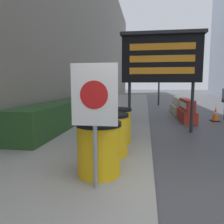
% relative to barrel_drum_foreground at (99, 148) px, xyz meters
% --- Properties ---
extents(ground_plane, '(120.00, 120.00, 0.00)m').
position_rel_barrel_drum_foreground_xyz_m(ground_plane, '(0.88, -0.80, -0.56)').
color(ground_plane, '#474749').
extents(sidewalk_left, '(3.60, 56.00, 0.13)m').
position_rel_barrel_drum_foreground_xyz_m(sidewalk_left, '(-0.92, -0.80, -0.50)').
color(sidewalk_left, gray).
rests_on(sidewalk_left, ground_plane).
extents(building_left_facade, '(0.40, 50.40, 11.60)m').
position_rel_barrel_drum_foreground_xyz_m(building_left_facade, '(-2.92, 9.00, 5.24)').
color(building_left_facade, gray).
rests_on(building_left_facade, ground_plane).
extents(hedge_strip, '(0.90, 7.13, 0.85)m').
position_rel_barrel_drum_foreground_xyz_m(hedge_strip, '(-2.12, 4.54, -0.01)').
color(hedge_strip, '#284C23').
rests_on(hedge_strip, sidewalk_left).
extents(barrel_drum_foreground, '(0.71, 0.71, 0.86)m').
position_rel_barrel_drum_foreground_xyz_m(barrel_drum_foreground, '(0.00, 0.00, 0.00)').
color(barrel_drum_foreground, yellow).
rests_on(barrel_drum_foreground, sidewalk_left).
extents(barrel_drum_middle, '(0.71, 0.71, 0.86)m').
position_rel_barrel_drum_foreground_xyz_m(barrel_drum_middle, '(0.04, 0.98, 0.00)').
color(barrel_drum_middle, yellow).
rests_on(barrel_drum_middle, sidewalk_left).
extents(barrel_drum_back, '(0.71, 0.71, 0.86)m').
position_rel_barrel_drum_foreground_xyz_m(barrel_drum_back, '(0.03, 1.96, 0.00)').
color(barrel_drum_back, yellow).
rests_on(barrel_drum_back, sidewalk_left).
extents(warning_sign, '(0.63, 0.08, 1.72)m').
position_rel_barrel_drum_foreground_xyz_m(warning_sign, '(0.05, -0.48, 0.76)').
color(warning_sign, gray).
rests_on(warning_sign, sidewalk_left).
extents(message_board, '(2.66, 0.36, 3.22)m').
position_rel_barrel_drum_foreground_xyz_m(message_board, '(1.20, 4.03, 1.83)').
color(message_board, '#28282B').
rests_on(message_board, ground_plane).
extents(jersey_barrier_red_striped, '(0.53, 2.08, 0.93)m').
position_rel_barrel_drum_foreground_xyz_m(jersey_barrier_red_striped, '(2.47, 6.36, -0.15)').
color(jersey_barrier_red_striped, red).
rests_on(jersey_barrier_red_striped, ground_plane).
extents(jersey_barrier_cream, '(0.64, 2.18, 0.85)m').
position_rel_barrel_drum_foreground_xyz_m(jersey_barrier_cream, '(2.47, 8.79, -0.19)').
color(jersey_barrier_cream, beige).
rests_on(jersey_barrier_cream, ground_plane).
extents(traffic_cone_near, '(0.35, 0.35, 0.62)m').
position_rel_barrel_drum_foreground_xyz_m(traffic_cone_near, '(3.67, 6.43, -0.26)').
color(traffic_cone_near, black).
rests_on(traffic_cone_near, ground_plane).
extents(traffic_cone_mid, '(0.40, 0.40, 0.71)m').
position_rel_barrel_drum_foreground_xyz_m(traffic_cone_mid, '(2.74, 9.33, -0.21)').
color(traffic_cone_mid, black).
rests_on(traffic_cone_mid, ground_plane).
extents(traffic_light_near_curb, '(0.28, 0.44, 3.91)m').
position_rel_barrel_drum_foreground_xyz_m(traffic_light_near_curb, '(1.68, 13.18, 2.28)').
color(traffic_light_near_curb, '#2D2D30').
rests_on(traffic_light_near_curb, ground_plane).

